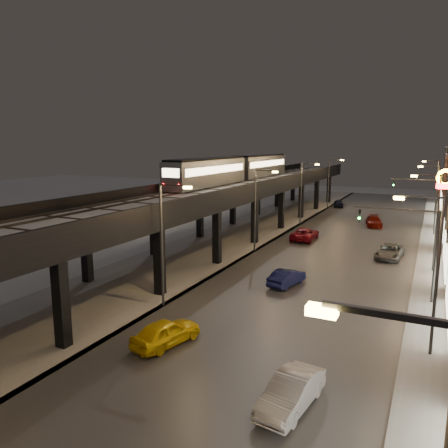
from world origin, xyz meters
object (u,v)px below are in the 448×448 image
at_px(car_taxi, 166,333).
at_px(car_far_white, 339,203).
at_px(car_onc_white, 374,222).
at_px(car_onc_silver, 291,393).
at_px(subway_train, 237,168).
at_px(car_mid_silver, 305,234).
at_px(car_near_white, 287,278).
at_px(car_onc_dark, 390,252).

height_order(car_taxi, car_far_white, car_taxi).
bearing_deg(car_onc_white, car_onc_silver, -99.42).
xyz_separation_m(subway_train, car_mid_silver, (11.25, -4.97, -7.52)).
xyz_separation_m(car_near_white, car_onc_white, (3.18, 30.70, 0.03)).
xyz_separation_m(car_onc_dark, car_onc_white, (-3.71, 17.81, 0.01)).
bearing_deg(car_onc_white, car_mid_silver, -128.38).
xyz_separation_m(subway_train, car_onc_white, (17.73, 8.13, -7.57)).
bearing_deg(car_near_white, car_taxi, 89.25).
bearing_deg(car_far_white, car_near_white, 82.83).
bearing_deg(car_near_white, car_onc_silver, 120.19).
xyz_separation_m(car_taxi, car_onc_dark, (9.96, 26.44, -0.06)).
xyz_separation_m(car_taxi, car_onc_white, (6.25, 44.25, -0.04)).
xyz_separation_m(subway_train, car_onc_dark, (21.43, -9.67, -7.58)).
xyz_separation_m(car_near_white, car_mid_silver, (-3.29, 17.60, 0.08)).
distance_m(car_onc_silver, car_onc_white, 47.14).
bearing_deg(car_onc_silver, car_mid_silver, 111.75).
bearing_deg(car_onc_silver, car_onc_dark, 94.49).
relative_size(subway_train, car_onc_silver, 7.61).
bearing_deg(car_onc_silver, car_taxi, 168.81).
bearing_deg(subway_train, car_mid_silver, -23.82).
distance_m(subway_train, car_far_white, 28.20).
relative_size(car_near_white, car_far_white, 1.02).
distance_m(car_taxi, car_mid_silver, 31.14).
relative_size(car_onc_dark, car_onc_white, 1.02).
relative_size(car_taxi, car_near_white, 1.07).
height_order(car_near_white, car_onc_white, car_onc_white).
xyz_separation_m(car_far_white, car_onc_silver, (10.59, -64.46, 0.05)).
distance_m(car_taxi, car_onc_white, 44.68).
xyz_separation_m(car_mid_silver, car_onc_white, (6.47, 13.10, -0.04)).
distance_m(subway_train, car_onc_silver, 44.40).
height_order(subway_train, car_mid_silver, subway_train).
bearing_deg(car_taxi, car_onc_dark, -96.85).
relative_size(subway_train, car_far_white, 8.43).
bearing_deg(car_onc_silver, subway_train, 124.52).
xyz_separation_m(subway_train, car_far_white, (9.34, 25.50, -7.59)).
bearing_deg(car_far_white, car_onc_silver, 85.97).
xyz_separation_m(car_near_white, car_far_white, (-5.21, 48.07, 0.01)).
distance_m(car_far_white, car_onc_dark, 37.20).
height_order(subway_train, car_taxi, subway_train).
bearing_deg(car_taxi, car_far_white, -74.22).
distance_m(car_taxi, car_onc_silver, 8.92).
height_order(car_taxi, car_onc_silver, car_taxi).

